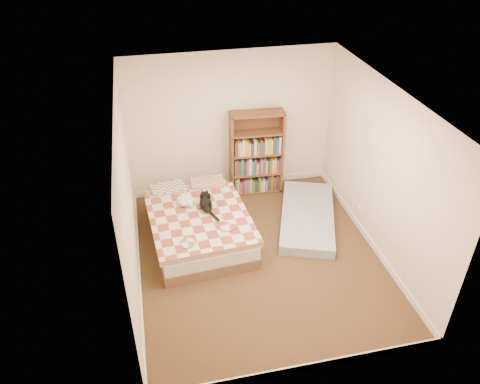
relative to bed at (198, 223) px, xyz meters
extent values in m
cube|color=#462E1E|center=(0.79, -0.70, -0.24)|extent=(3.50, 4.00, 0.01)
cube|color=white|center=(0.79, -0.70, 2.26)|extent=(3.50, 4.00, 0.01)
cube|color=#EFE4C9|center=(0.79, 1.30, 1.01)|extent=(3.50, 0.01, 2.50)
cube|color=#EFE4C9|center=(0.79, -2.70, 1.01)|extent=(3.50, 0.01, 2.50)
cube|color=#EFE4C9|center=(-0.96, -0.70, 1.01)|extent=(0.01, 4.00, 2.50)
cube|color=#EFE4C9|center=(2.54, -0.70, 1.01)|extent=(0.01, 4.00, 2.50)
cube|color=white|center=(0.79, 1.29, -0.19)|extent=(3.50, 0.02, 0.10)
cube|color=white|center=(0.79, -2.69, -0.19)|extent=(3.50, 0.02, 0.10)
cube|color=white|center=(-0.95, -0.70, -0.19)|extent=(0.02, 4.00, 0.10)
cube|color=white|center=(2.53, -0.70, -0.19)|extent=(0.02, 4.00, 0.10)
cube|color=white|center=(2.53, -0.30, 0.06)|extent=(0.03, 0.09, 0.13)
cube|color=brown|center=(0.00, -0.03, -0.15)|extent=(1.53, 2.08, 0.18)
cube|color=silver|center=(0.00, -0.03, 0.04)|extent=(1.50, 2.03, 0.20)
cube|color=#9D473A|center=(0.00, -0.03, 0.18)|extent=(1.57, 1.73, 0.10)
cube|color=gray|center=(-0.33, 0.71, 0.21)|extent=(0.57, 0.39, 0.15)
cube|color=#9D473A|center=(0.33, 0.71, 0.21)|extent=(0.57, 0.39, 0.15)
cube|color=#50351B|center=(0.75, 1.07, 0.52)|extent=(0.06, 0.30, 1.51)
cube|color=#50351B|center=(1.62, 1.07, 0.52)|extent=(0.06, 0.30, 1.51)
cube|color=#50351B|center=(1.19, 1.21, 0.52)|extent=(0.91, 0.07, 1.51)
cube|color=#50351B|center=(1.19, 1.07, -0.22)|extent=(0.92, 0.36, 0.03)
cube|color=#50351B|center=(1.19, 1.07, 0.53)|extent=(0.92, 0.36, 0.03)
cube|color=#50351B|center=(1.19, 1.07, 1.25)|extent=(0.92, 0.36, 0.03)
cube|color=#6A80B2|center=(1.79, -0.01, -0.16)|extent=(1.41, 2.02, 0.17)
ellipsoid|color=black|center=(0.14, 0.05, 0.30)|extent=(0.22, 0.44, 0.14)
sphere|color=black|center=(0.14, 0.28, 0.32)|extent=(0.14, 0.14, 0.13)
cone|color=black|center=(0.10, 0.32, 0.37)|extent=(0.05, 0.05, 0.05)
cone|color=black|center=(0.18, 0.32, 0.37)|extent=(0.05, 0.05, 0.05)
cylinder|color=black|center=(0.25, -0.24, 0.27)|extent=(0.06, 0.24, 0.05)
ellipsoid|color=white|center=(-0.16, 0.23, 0.30)|extent=(0.34, 0.36, 0.14)
sphere|color=white|center=(-0.07, 0.14, 0.32)|extent=(0.14, 0.14, 0.11)
sphere|color=white|center=(-0.03, 0.10, 0.31)|extent=(0.06, 0.06, 0.05)
sphere|color=white|center=(-0.27, 0.28, 0.29)|extent=(0.08, 0.08, 0.06)
camera|label=1|loc=(-0.61, -5.78, 4.38)|focal=35.00mm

